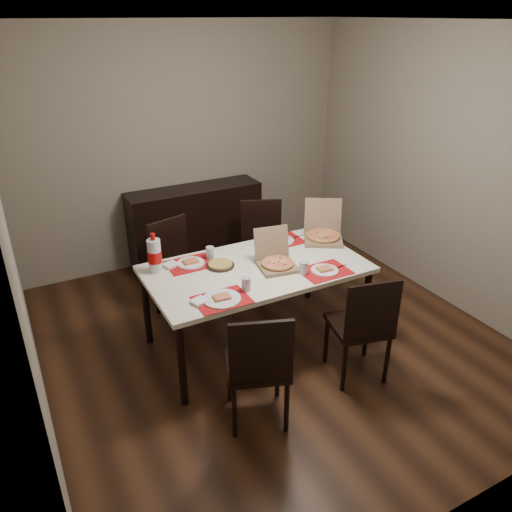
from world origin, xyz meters
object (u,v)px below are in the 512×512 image
chair_near_left (259,365)px  chair_far_right (262,242)px  dining_table (256,274)px  chair_far_left (177,264)px  sideboard (196,226)px  pizza_box_center (276,261)px  chair_near_right (363,324)px  soda_bottle (155,256)px  dip_bowl (263,252)px

chair_near_left → chair_far_right: (0.98, 1.74, 0.00)m
dining_table → chair_far_left: chair_far_left is taller
sideboard → pizza_box_center: 1.85m
chair_near_right → soda_bottle: (-1.25, 1.12, 0.38)m
chair_near_left → pizza_box_center: pizza_box_center is taller
dining_table → soda_bottle: 0.84m
pizza_box_center → chair_far_left: bearing=123.1°
dining_table → pizza_box_center: (0.15, -0.07, 0.12)m
chair_far_left → chair_far_right: 0.96m
dining_table → chair_near_left: chair_near_left is taller
chair_far_left → dip_bowl: size_ratio=8.44×
chair_near_left → dining_table: bearing=63.1°
sideboard → chair_far_right: chair_far_right is taller
dip_bowl → chair_far_left: bearing=134.8°
chair_near_left → soda_bottle: 1.28m
chair_near_right → pizza_box_center: pizza_box_center is taller
pizza_box_center → chair_near_left: bearing=-126.6°
chair_near_left → dip_bowl: chair_near_left is taller
chair_far_right → chair_near_left: bearing=-119.3°
chair_far_right → soda_bottle: 1.46m
chair_far_left → chair_near_left: bearing=-90.7°
sideboard → dining_table: bearing=-94.8°
chair_far_left → pizza_box_center: size_ratio=2.47×
chair_far_right → dip_bowl: 0.79m
chair_far_right → pizza_box_center: bearing=-112.1°
chair_near_left → chair_far_left: bearing=89.3°
dip_bowl → soda_bottle: soda_bottle is taller
dining_table → chair_near_right: bearing=-58.8°
chair_far_right → pizza_box_center: 1.06m
chair_near_left → chair_near_right: (0.94, 0.06, 0.00)m
chair_far_left → pizza_box_center: 1.09m
chair_near_left → soda_bottle: bearing=104.9°
chair_far_right → soda_bottle: size_ratio=2.77×
dining_table → chair_far_left: (-0.42, 0.81, -0.17)m
chair_near_left → pizza_box_center: (0.59, 0.80, 0.29)m
dining_table → chair_far_right: 1.03m
soda_bottle → chair_far_right: bearing=23.5°
sideboard → chair_near_right: (0.35, -2.56, 0.06)m
chair_far_left → dip_bowl: 0.89m
dip_bowl → chair_near_right: bearing=-72.8°
chair_near_right → chair_far_left: same height
sideboard → chair_far_right: bearing=-66.2°
sideboard → chair_far_right: 0.96m
chair_near_right → dip_bowl: size_ratio=8.44×
dining_table → dip_bowl: 0.28m
chair_far_right → dip_bowl: (-0.35, -0.67, 0.25)m
chair_far_right → soda_bottle: (-1.29, -0.56, 0.38)m
chair_far_left → soda_bottle: (-0.34, -0.50, 0.38)m
sideboard → dining_table: 1.77m
chair_far_left → sideboard: bearing=58.9°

